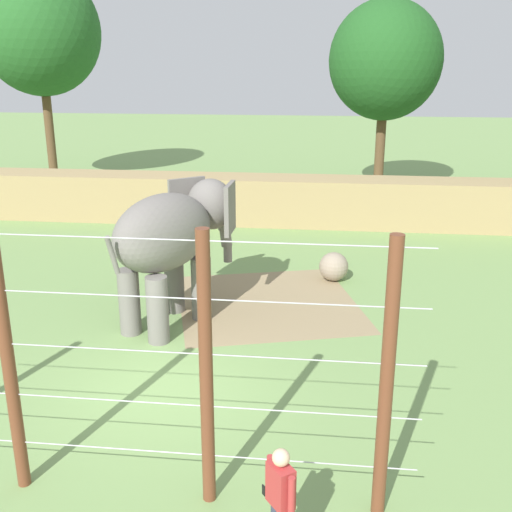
{
  "coord_description": "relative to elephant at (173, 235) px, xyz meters",
  "views": [
    {
      "loc": [
        3.05,
        -10.36,
        6.15
      ],
      "look_at": [
        1.35,
        4.29,
        1.4
      ],
      "focal_mm": 43.27,
      "sensor_mm": 36.0,
      "label": 1
    }
  ],
  "objects": [
    {
      "name": "dirt_patch",
      "position": [
        2.1,
        1.39,
        -2.17
      ],
      "size": [
        5.68,
        5.81,
        0.01
      ],
      "primitive_type": "cube",
      "rotation": [
        0.0,
        0.0,
        0.27
      ],
      "color": "#937F5B",
      "rests_on": "ground"
    },
    {
      "name": "tree_far_left",
      "position": [
        -10.45,
        16.52,
        5.17
      ],
      "size": [
        5.8,
        5.8,
        10.41
      ],
      "color": "brown",
      "rests_on": "ground"
    },
    {
      "name": "cable_fence",
      "position": [
        0.53,
        -6.24,
        -0.11
      ],
      "size": [
        8.86,
        0.19,
        4.1
      ],
      "color": "brown",
      "rests_on": "ground"
    },
    {
      "name": "ground_plane",
      "position": [
        0.48,
        -3.26,
        -2.17
      ],
      "size": [
        120.0,
        120.0,
        0.0
      ],
      "primitive_type": "plane",
      "color": "#759956"
    },
    {
      "name": "zookeeper",
      "position": [
        3.1,
        -7.3,
        -1.25
      ],
      "size": [
        0.46,
        0.51,
        1.67
      ],
      "color": "#33384C",
      "rests_on": "ground"
    },
    {
      "name": "embankment_wall",
      "position": [
        0.48,
        9.66,
        -1.28
      ],
      "size": [
        36.0,
        1.8,
        1.79
      ],
      "primitive_type": "cube",
      "color": "tan",
      "rests_on": "ground"
    },
    {
      "name": "enrichment_ball",
      "position": [
        3.83,
        3.32,
        -1.75
      ],
      "size": [
        0.84,
        0.84,
        0.84
      ],
      "primitive_type": "sphere",
      "color": "gray",
      "rests_on": "ground"
    },
    {
      "name": "elephant",
      "position": [
        0.0,
        0.0,
        0.0
      ],
      "size": [
        2.95,
        4.07,
        3.28
      ],
      "color": "slate",
      "rests_on": "ground"
    },
    {
      "name": "tree_behind_wall",
      "position": [
        5.92,
        15.2,
        3.85
      ],
      "size": [
        4.95,
        4.95,
        8.64
      ],
      "color": "brown",
      "rests_on": "ground"
    }
  ]
}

